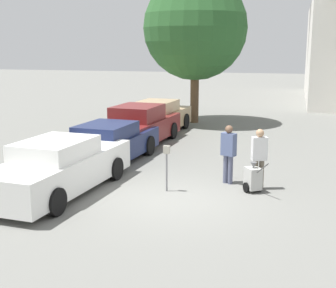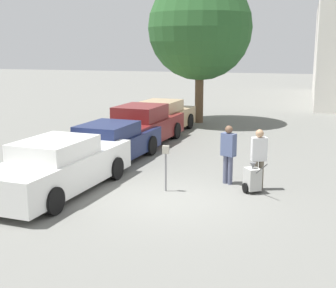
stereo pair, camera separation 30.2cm
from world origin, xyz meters
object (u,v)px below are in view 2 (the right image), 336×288
object	(u,v)px
parked_car_maroon	(142,126)
person_worker	(228,151)
parked_car_navy	(110,144)
parked_car_tan	(162,117)
parked_car_white	(59,167)
person_supervisor	(259,156)
equipment_cart	(252,179)
parking_meter	(166,159)

from	to	relation	value
parked_car_maroon	person_worker	size ratio (longest dim) A/B	2.95
parked_car_navy	parked_car_tan	xyz separation A→B (m)	(0.00, 6.02, 0.05)
parked_car_white	parked_car_navy	world-z (taller)	parked_car_white
parked_car_navy	parked_car_maroon	distance (m)	3.26
person_supervisor	person_worker	bearing A→B (deg)	-38.89
parked_car_maroon	parked_car_navy	bearing A→B (deg)	-85.70
parked_car_white	parked_car_maroon	bearing A→B (deg)	94.30
person_worker	equipment_cart	bearing A→B (deg)	167.17
parked_car_white	equipment_cart	bearing A→B (deg)	20.30
parked_car_maroon	person_supervisor	xyz separation A→B (m)	(5.21, -4.93, 0.24)
parked_car_white	parked_car_navy	xyz separation A→B (m)	(-0.00, 3.46, -0.05)
parked_car_maroon	parked_car_white	bearing A→B (deg)	-85.70
parked_car_tan	equipment_cart	size ratio (longest dim) A/B	4.77
parked_car_white	person_worker	xyz separation A→B (m)	(4.31, 2.09, 0.27)
equipment_cart	person_supervisor	bearing A→B (deg)	36.22
parked_car_white	person_supervisor	xyz separation A→B (m)	(5.21, 1.79, 0.26)
parking_meter	parked_car_maroon	bearing A→B (deg)	115.51
parked_car_navy	parked_car_maroon	xyz separation A→B (m)	(-0.00, 3.26, 0.08)
parked_car_maroon	person_supervisor	world-z (taller)	person_supervisor
parked_car_navy	parked_car_tan	world-z (taller)	parked_car_tan
parked_car_tan	parking_meter	distance (m)	9.02
parked_car_navy	person_worker	distance (m)	4.53
parked_car_maroon	parked_car_tan	xyz separation A→B (m)	(0.00, 2.76, -0.03)
parked_car_tan	person_worker	xyz separation A→B (m)	(4.31, -7.38, 0.28)
person_supervisor	parked_car_maroon	bearing A→B (deg)	-63.85
parked_car_navy	parking_meter	world-z (taller)	parked_car_navy
parking_meter	person_supervisor	xyz separation A→B (m)	(2.43, 0.90, 0.07)
parking_meter	person_worker	world-z (taller)	person_worker
parked_car_maroon	equipment_cart	size ratio (longest dim) A/B	5.11
parked_car_maroon	parking_meter	distance (m)	6.46
parked_car_white	person_worker	size ratio (longest dim) A/B	3.09
parked_car_navy	person_supervisor	xyz separation A→B (m)	(5.21, -1.67, 0.32)
parked_car_white	parked_car_tan	distance (m)	9.48
parking_meter	equipment_cart	bearing A→B (deg)	13.73
equipment_cart	person_worker	bearing A→B (deg)	106.65
parked_car_maroon	equipment_cart	bearing A→B (deg)	-41.61
parked_car_maroon	person_worker	xyz separation A→B (m)	(4.31, -4.63, 0.25)
parked_car_navy	equipment_cart	world-z (taller)	parked_car_navy
parked_car_white	parking_meter	size ratio (longest dim) A/B	4.13
person_worker	person_supervisor	world-z (taller)	person_worker
equipment_cart	parked_car_navy	bearing A→B (deg)	124.07
parked_car_white	parked_car_tan	bearing A→B (deg)	94.29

